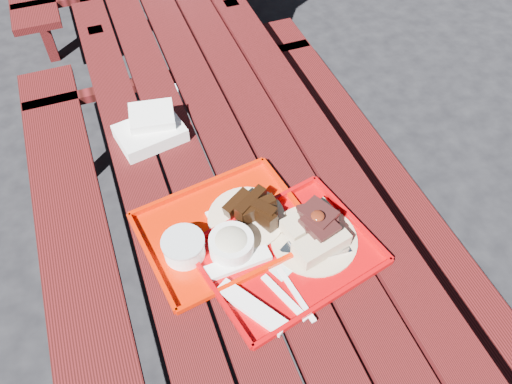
% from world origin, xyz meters
% --- Properties ---
extents(ground, '(60.00, 60.00, 0.00)m').
position_xyz_m(ground, '(0.00, 0.00, 0.00)').
color(ground, black).
rests_on(ground, ground).
extents(picnic_table_near, '(1.41, 2.40, 0.75)m').
position_xyz_m(picnic_table_near, '(-0.00, 0.00, 0.56)').
color(picnic_table_near, '#480D10').
rests_on(picnic_table_near, ground).
extents(near_tray, '(0.52, 0.45, 0.14)m').
position_xyz_m(near_tray, '(0.01, -0.32, 0.78)').
color(near_tray, '#B20408').
rests_on(near_tray, picnic_table_near).
extents(far_tray, '(0.51, 0.42, 0.08)m').
position_xyz_m(far_tray, '(-0.12, -0.21, 0.77)').
color(far_tray, red).
rests_on(far_tray, picnic_table_near).
extents(white_cloth, '(0.24, 0.19, 0.09)m').
position_xyz_m(white_cloth, '(-0.22, 0.25, 0.79)').
color(white_cloth, white).
rests_on(white_cloth, picnic_table_near).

